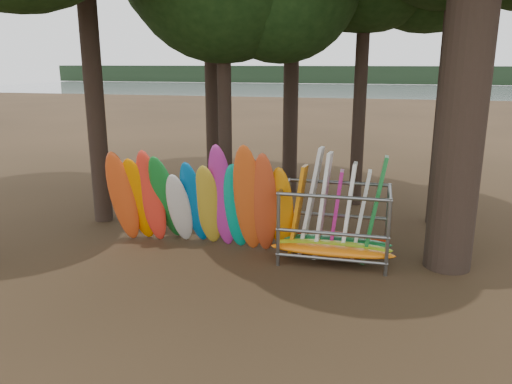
# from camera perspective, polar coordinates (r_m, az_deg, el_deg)

# --- Properties ---
(ground) EXTENTS (120.00, 120.00, 0.00)m
(ground) POSITION_cam_1_polar(r_m,az_deg,el_deg) (13.02, -1.15, -7.63)
(ground) COLOR #47331E
(ground) RESTS_ON ground
(lake) EXTENTS (160.00, 160.00, 0.00)m
(lake) POSITION_cam_1_polar(r_m,az_deg,el_deg) (71.87, 11.47, 10.44)
(lake) COLOR gray
(lake) RESTS_ON ground
(far_shore) EXTENTS (160.00, 4.00, 4.00)m
(far_shore) POSITION_cam_1_polar(r_m,az_deg,el_deg) (121.71, 12.65, 12.94)
(far_shore) COLOR black
(far_shore) RESTS_ON ground
(kayak_row) EXTENTS (5.09, 1.95, 3.18)m
(kayak_row) POSITION_cam_1_polar(r_m,az_deg,el_deg) (13.31, -6.44, -1.16)
(kayak_row) COLOR #E84F1A
(kayak_row) RESTS_ON ground
(storage_rack) EXTENTS (3.08, 1.61, 2.88)m
(storage_rack) POSITION_cam_1_polar(r_m,az_deg,el_deg) (12.86, 8.95, -3.81)
(storage_rack) COLOR slate
(storage_rack) RESTS_ON ground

